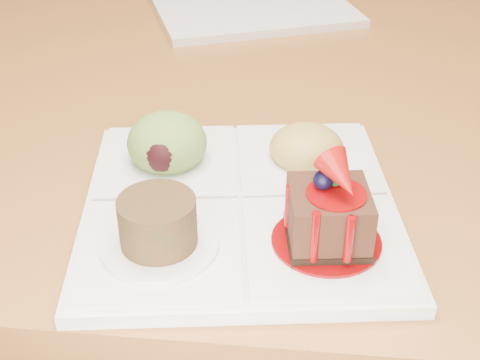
# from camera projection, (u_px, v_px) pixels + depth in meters

# --- Properties ---
(ground) EXTENTS (6.00, 6.00, 0.00)m
(ground) POSITION_uv_depth(u_px,v_px,m) (261.00, 282.00, 1.61)
(ground) COLOR brown
(dining_table) EXTENTS (1.00, 1.80, 0.75)m
(dining_table) POSITION_uv_depth(u_px,v_px,m) (267.00, 5.00, 1.24)
(dining_table) COLOR #9F6429
(dining_table) RESTS_ON ground
(sampler_plate) EXTENTS (0.30, 0.30, 0.10)m
(sampler_plate) POSITION_uv_depth(u_px,v_px,m) (238.00, 191.00, 0.57)
(sampler_plate) COLOR silver
(sampler_plate) RESTS_ON dining_table
(second_plate) EXTENTS (0.37, 0.37, 0.01)m
(second_plate) POSITION_uv_depth(u_px,v_px,m) (247.00, 1.00, 1.03)
(second_plate) COLOR silver
(second_plate) RESTS_ON dining_table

